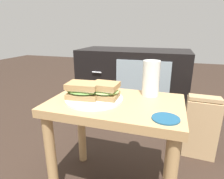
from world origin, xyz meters
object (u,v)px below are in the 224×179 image
coaster (166,119)px  tv_cabinet (133,81)px  sandwich_front (83,90)px  beer_glass (151,79)px  paper_bag (201,127)px  plate (94,99)px  sandwich_back (105,91)px

coaster → tv_cabinet: bearing=107.0°
sandwich_front → beer_glass: 0.31m
paper_bag → beer_glass: bearing=-133.9°
plate → sandwich_front: bearing=-165.7°
tv_cabinet → paper_bag: (0.53, -0.53, -0.10)m
sandwich_back → paper_bag: (0.46, 0.42, -0.31)m
sandwich_front → sandwich_back: 0.09m
plate → beer_glass: bearing=31.1°
sandwich_back → beer_glass: 0.22m
sandwich_back → paper_bag: bearing=42.2°
tv_cabinet → sandwich_front: bearing=-91.3°
tv_cabinet → paper_bag: size_ratio=2.49×
tv_cabinet → plate: size_ratio=3.87×
sandwich_back → coaster: 0.28m
plate → paper_bag: plate is taller
sandwich_back → tv_cabinet: bearing=94.0°
plate → coaster: plate is taller
paper_bag → sandwich_front: bearing=-141.3°
sandwich_front → paper_bag: bearing=38.7°
plate → sandwich_back: (0.04, 0.01, 0.04)m
sandwich_front → sandwich_back: size_ratio=1.26×
sandwich_back → coaster: (0.26, -0.11, -0.04)m
coaster → paper_bag: 0.63m
coaster → paper_bag: bearing=68.6°
sandwich_front → beer_glass: size_ratio=0.96×
sandwich_front → sandwich_back: bearing=14.3°
tv_cabinet → coaster: bearing=-73.0°
plate → paper_bag: (0.51, 0.43, -0.28)m
tv_cabinet → beer_glass: bearing=-73.6°
tv_cabinet → sandwich_front: size_ratio=6.25×
plate → sandwich_back: sandwich_back is taller
tv_cabinet → sandwich_front: (-0.02, -0.97, 0.21)m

